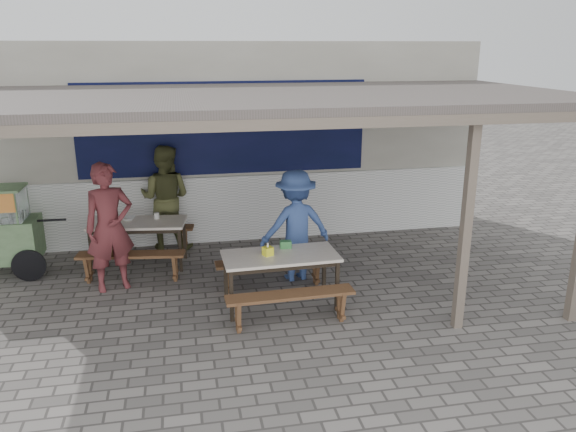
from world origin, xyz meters
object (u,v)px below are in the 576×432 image
(tissue_box, at_px, (268,251))
(bench_left_wall, at_px, (147,233))
(patron_wall_side, at_px, (165,198))
(patron_right_table, at_px, (296,225))
(condiment_bowl, at_px, (129,218))
(table_right, at_px, (280,260))
(condiment_jar, at_px, (157,216))
(patron_street_side, at_px, (110,227))
(bench_right_street, at_px, (290,301))
(donation_box, at_px, (286,244))
(bench_left_street, at_px, (131,260))
(table_left, at_px, (138,226))
(bench_right_wall, at_px, (272,266))

(tissue_box, bearing_deg, bench_left_wall, 124.38)
(patron_wall_side, relative_size, patron_right_table, 1.08)
(patron_right_table, bearing_deg, condiment_bowl, -31.73)
(bench_left_wall, distance_m, table_right, 3.15)
(bench_left_wall, height_order, condiment_jar, condiment_jar)
(table_right, distance_m, tissue_box, 0.22)
(table_right, distance_m, patron_street_side, 2.53)
(bench_right_street, bearing_deg, bench_left_wall, 119.64)
(donation_box, bearing_deg, condiment_jar, 135.57)
(bench_left_wall, bearing_deg, donation_box, -40.81)
(patron_street_side, relative_size, condiment_jar, 19.50)
(bench_left_street, xyz_separation_m, donation_box, (2.17, -1.01, 0.46))
(bench_right_street, bearing_deg, tissue_box, 105.63)
(bench_left_street, xyz_separation_m, condiment_jar, (0.38, 0.74, 0.46))
(bench_right_street, distance_m, tissue_box, 0.78)
(table_left, height_order, condiment_bowl, condiment_bowl)
(bench_right_street, relative_size, patron_right_table, 0.97)
(patron_street_side, height_order, tissue_box, patron_street_side)
(table_left, distance_m, donation_box, 2.65)
(bench_right_street, xyz_separation_m, condiment_jar, (-1.69, 2.58, 0.45))
(patron_street_side, relative_size, tissue_box, 16.04)
(patron_wall_side, bearing_deg, condiment_bowl, 66.45)
(bench_left_street, relative_size, bench_left_wall, 1.00)
(patron_street_side, xyz_separation_m, donation_box, (2.41, -0.81, -0.14))
(patron_wall_side, relative_size, condiment_bowl, 8.75)
(patron_wall_side, distance_m, tissue_box, 2.96)
(bench_right_wall, bearing_deg, bench_right_street, -90.00)
(table_left, bearing_deg, condiment_bowl, 149.85)
(bench_right_wall, relative_size, patron_wall_side, 0.90)
(table_right, distance_m, bench_right_wall, 0.68)
(patron_wall_side, distance_m, donation_box, 2.91)
(bench_left_wall, height_order, condiment_bowl, condiment_bowl)
(table_right, distance_m, patron_wall_side, 3.05)
(bench_left_wall, height_order, patron_right_table, patron_right_table)
(table_left, relative_size, table_right, 1.01)
(bench_right_street, distance_m, donation_box, 0.95)
(patron_street_side, distance_m, condiment_jar, 1.13)
(patron_street_side, xyz_separation_m, condiment_bowl, (0.18, 0.94, -0.16))
(bench_right_wall, bearing_deg, condiment_jar, 137.92)
(patron_wall_side, bearing_deg, patron_right_table, 156.71)
(table_right, xyz_separation_m, condiment_jar, (-1.67, 1.99, 0.12))
(donation_box, bearing_deg, patron_right_table, 67.35)
(bench_right_street, relative_size, patron_wall_side, 0.90)
(bench_left_wall, bearing_deg, condiment_bowl, -106.11)
(condiment_jar, height_order, condiment_bowl, condiment_jar)
(bench_left_wall, xyz_separation_m, patron_wall_side, (0.35, 0.13, 0.57))
(bench_right_wall, xyz_separation_m, donation_box, (0.14, -0.36, 0.46))
(bench_right_street, height_order, condiment_jar, condiment_jar)
(patron_wall_side, height_order, patron_right_table, patron_wall_side)
(patron_wall_side, bearing_deg, bench_right_wall, 145.04)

